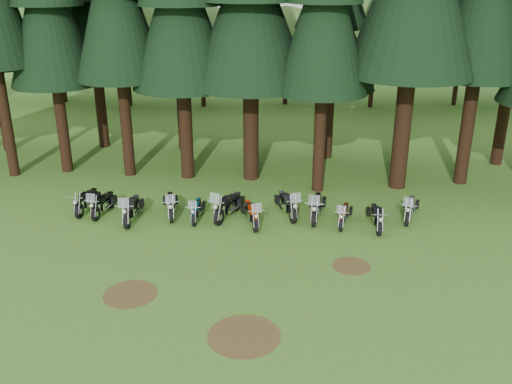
# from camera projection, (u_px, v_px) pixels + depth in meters

# --- Properties ---
(ground) EXTENTS (120.00, 120.00, 0.00)m
(ground) POSITION_uv_depth(u_px,v_px,m) (227.00, 268.00, 20.60)
(ground) COLOR #3B6A27
(ground) RESTS_ON ground
(pine_back_4) EXTENTS (4.94, 4.94, 13.78)m
(pine_back_4) POSITION_uv_depth(u_px,v_px,m) (333.00, 6.00, 29.54)
(pine_back_4) COLOR black
(pine_back_4) RESTS_ON ground
(decid_1) EXTENTS (7.91, 7.69, 9.88)m
(decid_1) POSITION_uv_depth(u_px,v_px,m) (59.00, 27.00, 43.45)
(decid_1) COLOR black
(decid_1) RESTS_ON ground
(decid_2) EXTENTS (6.72, 6.53, 8.40)m
(decid_2) POSITION_uv_depth(u_px,v_px,m) (128.00, 41.00, 42.47)
(decid_2) COLOR black
(decid_2) RESTS_ON ground
(decid_3) EXTENTS (6.12, 5.95, 7.65)m
(decid_3) POSITION_uv_depth(u_px,v_px,m) (205.00, 47.00, 42.55)
(decid_3) COLOR black
(decid_3) RESTS_ON ground
(decid_4) EXTENTS (5.93, 5.76, 7.41)m
(decid_4) POSITION_uv_depth(u_px,v_px,m) (289.00, 48.00, 43.26)
(decid_4) COLOR black
(decid_4) RESTS_ON ground
(decid_5) EXTENTS (8.45, 8.21, 10.56)m
(decid_5) POSITION_uv_depth(u_px,v_px,m) (382.00, 24.00, 41.53)
(decid_5) COLOR black
(decid_5) RESTS_ON ground
(decid_6) EXTENTS (7.06, 6.86, 8.82)m
(decid_6) POSITION_uv_depth(u_px,v_px,m) (467.00, 37.00, 42.64)
(decid_6) COLOR black
(decid_6) RESTS_ON ground
(dirt_patch_0) EXTENTS (1.80, 1.80, 0.01)m
(dirt_patch_0) POSITION_uv_depth(u_px,v_px,m) (130.00, 294.00, 18.96)
(dirt_patch_0) COLOR #4C3D1E
(dirt_patch_0) RESTS_ON ground
(dirt_patch_1) EXTENTS (1.40, 1.40, 0.01)m
(dirt_patch_1) POSITION_uv_depth(u_px,v_px,m) (351.00, 266.00, 20.74)
(dirt_patch_1) COLOR #4C3D1E
(dirt_patch_1) RESTS_ON ground
(dirt_patch_2) EXTENTS (2.20, 2.20, 0.01)m
(dirt_patch_2) POSITION_uv_depth(u_px,v_px,m) (244.00, 336.00, 16.82)
(dirt_patch_2) COLOR #4C3D1E
(dirt_patch_2) RESTS_ON ground
(motorcycle_0) EXTENTS (0.38, 2.20, 0.89)m
(motorcycle_0) POSITION_uv_depth(u_px,v_px,m) (87.00, 202.00, 25.23)
(motorcycle_0) COLOR black
(motorcycle_0) RESTS_ON ground
(motorcycle_1) EXTENTS (0.54, 2.17, 1.36)m
(motorcycle_1) POSITION_uv_depth(u_px,v_px,m) (103.00, 204.00, 24.92)
(motorcycle_1) COLOR black
(motorcycle_1) RESTS_ON ground
(motorcycle_2) EXTENTS (0.45, 2.38, 1.50)m
(motorcycle_2) POSITION_uv_depth(u_px,v_px,m) (132.00, 210.00, 24.26)
(motorcycle_2) COLOR black
(motorcycle_2) RESTS_ON ground
(motorcycle_3) EXTENTS (0.78, 2.22, 1.40)m
(motorcycle_3) POSITION_uv_depth(u_px,v_px,m) (171.00, 206.00, 24.76)
(motorcycle_3) COLOR black
(motorcycle_3) RESTS_ON ground
(motorcycle_4) EXTENTS (0.37, 1.98, 1.25)m
(motorcycle_4) POSITION_uv_depth(u_px,v_px,m) (196.00, 210.00, 24.42)
(motorcycle_4) COLOR black
(motorcycle_4) RESTS_ON ground
(motorcycle_5) EXTENTS (1.13, 2.42, 1.56)m
(motorcycle_5) POSITION_uv_depth(u_px,v_px,m) (228.00, 206.00, 24.54)
(motorcycle_5) COLOR black
(motorcycle_5) RESTS_ON ground
(motorcycle_6) EXTENTS (0.88, 2.18, 1.38)m
(motorcycle_6) POSITION_uv_depth(u_px,v_px,m) (252.00, 214.00, 23.91)
(motorcycle_6) COLOR black
(motorcycle_6) RESTS_ON ground
(motorcycle_7) EXTENTS (1.02, 2.32, 1.49)m
(motorcycle_7) POSITION_uv_depth(u_px,v_px,m) (287.00, 205.00, 24.75)
(motorcycle_7) COLOR black
(motorcycle_7) RESTS_ON ground
(motorcycle_8) EXTENTS (0.60, 2.46, 1.54)m
(motorcycle_8) POSITION_uv_depth(u_px,v_px,m) (316.00, 208.00, 24.44)
(motorcycle_8) COLOR black
(motorcycle_8) RESTS_ON ground
(motorcycle_9) EXTENTS (0.64, 1.99, 1.25)m
(motorcycle_9) POSITION_uv_depth(u_px,v_px,m) (344.00, 215.00, 23.92)
(motorcycle_9) COLOR black
(motorcycle_9) RESTS_ON ground
(motorcycle_10) EXTENTS (0.32, 2.12, 0.86)m
(motorcycle_10) POSITION_uv_depth(u_px,v_px,m) (376.00, 218.00, 23.63)
(motorcycle_10) COLOR black
(motorcycle_10) RESTS_ON ground
(motorcycle_11) EXTENTS (0.87, 2.19, 1.39)m
(motorcycle_11) POSITION_uv_depth(u_px,v_px,m) (410.00, 209.00, 24.43)
(motorcycle_11) COLOR black
(motorcycle_11) RESTS_ON ground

